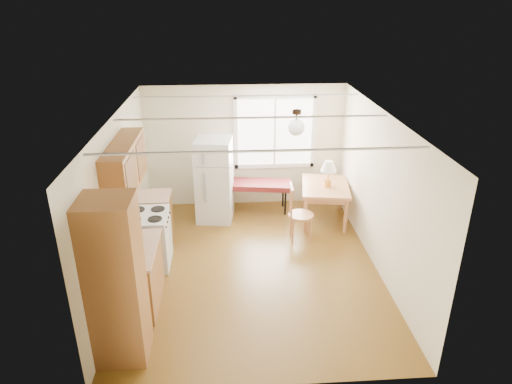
{
  "coord_description": "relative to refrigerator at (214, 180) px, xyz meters",
  "views": [
    {
      "loc": [
        -0.38,
        -6.36,
        4.11
      ],
      "look_at": [
        0.08,
        0.4,
        1.15
      ],
      "focal_mm": 32.0,
      "sensor_mm": 36.0,
      "label": 1
    }
  ],
  "objects": [
    {
      "name": "kitchen_run",
      "position": [
        -1.08,
        -2.43,
        0.02
      ],
      "size": [
        0.65,
        3.4,
        2.2
      ],
      "color": "brown",
      "rests_on": "ground"
    },
    {
      "name": "coffee_maker",
      "position": [
        -1.09,
        -2.57,
        0.22
      ],
      "size": [
        0.21,
        0.27,
        0.39
      ],
      "rotation": [
        0.0,
        0.0,
        0.08
      ],
      "color": "black",
      "rests_on": "kitchen_run"
    },
    {
      "name": "room_shell",
      "position": [
        0.63,
        -1.79,
        0.43
      ],
      "size": [
        4.6,
        5.6,
        2.62
      ],
      "color": "#4F3210",
      "rests_on": "ground"
    },
    {
      "name": "refrigerator",
      "position": [
        0.0,
        0.0,
        0.0
      ],
      "size": [
        0.75,
        0.75,
        1.63
      ],
      "rotation": [
        0.0,
        0.0,
        -0.13
      ],
      "color": "silver",
      "rests_on": "ground"
    },
    {
      "name": "bench",
      "position": [
        0.81,
        0.26,
        -0.24
      ],
      "size": [
        1.45,
        0.7,
        0.64
      ],
      "rotation": [
        0.0,
        0.0,
        -0.14
      ],
      "color": "#551415",
      "rests_on": "ground"
    },
    {
      "name": "dining_table",
      "position": [
        2.13,
        -0.19,
        -0.19
      ],
      "size": [
        1.05,
        1.29,
        0.73
      ],
      "rotation": [
        0.0,
        0.0,
        -0.15
      ],
      "color": "#AB6A41",
      "rests_on": "ground"
    },
    {
      "name": "pendant_light",
      "position": [
        1.33,
        -1.39,
        1.42
      ],
      "size": [
        0.26,
        0.26,
        0.4
      ],
      "color": "black",
      "rests_on": "room_shell"
    },
    {
      "name": "kettle",
      "position": [
        -1.19,
        -2.51,
        0.17
      ],
      "size": [
        0.11,
        0.11,
        0.2
      ],
      "color": "red",
      "rests_on": "kitchen_run"
    },
    {
      "name": "window_unit",
      "position": [
        1.23,
        0.68,
        0.73
      ],
      "size": [
        1.64,
        0.05,
        1.51
      ],
      "color": "white",
      "rests_on": "room_shell"
    },
    {
      "name": "chair",
      "position": [
        1.45,
        -0.92,
        -0.22
      ],
      "size": [
        0.46,
        0.46,
        1.04
      ],
      "rotation": [
        0.0,
        0.0,
        -0.05
      ],
      "color": "#AB6A41",
      "rests_on": "ground"
    },
    {
      "name": "table_lamp",
      "position": [
        2.15,
        -0.26,
        0.29
      ],
      "size": [
        0.3,
        0.3,
        0.51
      ],
      "rotation": [
        0.0,
        0.0,
        0.07
      ],
      "color": "gold",
      "rests_on": "dining_table"
    }
  ]
}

